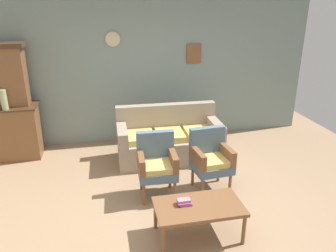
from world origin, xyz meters
TOP-DOWN VIEW (x-y plane):
  - ground_plane at (0.00, 0.00)m, footprint 7.68×7.68m
  - wall_back_with_decor at (0.00, 2.63)m, footprint 6.40×0.09m
  - side_cabinet at (-2.53, 2.25)m, footprint 1.16×0.55m
  - vase_on_cabinet at (-2.41, 2.06)m, footprint 0.10×0.10m
  - floral_couch at (0.22, 1.64)m, footprint 1.77×0.84m
  - armchair_row_middle at (-0.19, 0.54)m, footprint 0.54×0.51m
  - armchair_near_couch_end at (0.59, 0.54)m, footprint 0.56×0.53m
  - coffee_table at (0.12, -0.43)m, footprint 1.00×0.56m
  - book_stack_on_table at (-0.04, -0.39)m, footprint 0.16×0.11m

SIDE VIEW (x-z plane):
  - ground_plane at x=0.00m, z-range 0.00..0.00m
  - floral_couch at x=0.22m, z-range -0.12..0.78m
  - coffee_table at x=0.12m, z-range 0.17..0.59m
  - book_stack_on_table at x=-0.04m, z-range 0.42..0.49m
  - side_cabinet at x=-2.53m, z-range 0.00..0.93m
  - armchair_row_middle at x=-0.19m, z-range 0.05..0.95m
  - armchair_near_couch_end at x=0.59m, z-range 0.05..0.95m
  - vase_on_cabinet at x=-2.41m, z-range 0.93..1.26m
  - wall_back_with_decor at x=0.00m, z-range 0.00..2.70m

